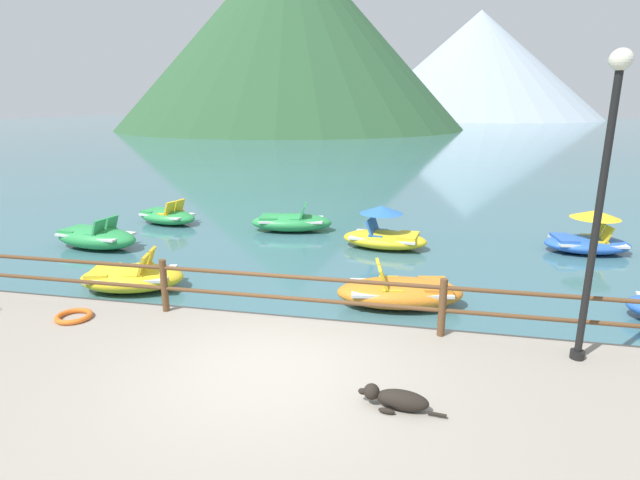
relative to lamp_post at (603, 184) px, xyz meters
name	(u,v)px	position (x,y,z in m)	size (l,w,h in m)	color
ground_plane	(405,149)	(-4.30, 38.81, -2.94)	(200.00, 200.00, 0.00)	#3D6B75
dock_railing	(295,290)	(-4.30, 0.36, -1.96)	(23.92, 0.12, 0.95)	brown
lamp_post	(603,184)	(0.00, 0.00, 0.00)	(0.28, 0.28, 4.23)	black
dog_resting	(397,399)	(-2.49, -1.78, -2.42)	(1.08, 0.41, 0.26)	black
life_ring	(74,316)	(-8.06, -0.29, -2.50)	(0.61, 0.61, 0.09)	orange
pedal_boat_0	(400,292)	(-2.66, 2.42, -2.65)	(2.70, 1.64, 0.89)	orange
pedal_boat_1	(96,237)	(-11.31, 4.91, -2.63)	(2.72, 1.55, 0.91)	green
pedal_boat_2	(588,238)	(2.15, 7.31, -2.55)	(2.37, 1.56, 1.18)	blue
pedal_boat_3	(167,216)	(-10.79, 8.03, -2.68)	(2.37, 1.63, 0.83)	green
pedal_boat_4	(291,222)	(-6.42, 7.94, -2.65)	(2.72, 1.60, 0.88)	green
pedal_boat_5	(132,277)	(-8.48, 2.14, -2.66)	(2.48, 1.83, 0.86)	yellow
pedal_boat_6	(384,234)	(-3.34, 6.60, -2.55)	(2.51, 1.54, 1.21)	yellow
cliff_headland	(302,39)	(-22.10, 73.17, 10.39)	(52.93, 52.93, 28.42)	#2D5633
distant_peak	(478,66)	(8.49, 127.40, 9.61)	(58.20, 58.20, 25.12)	#9EADBC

